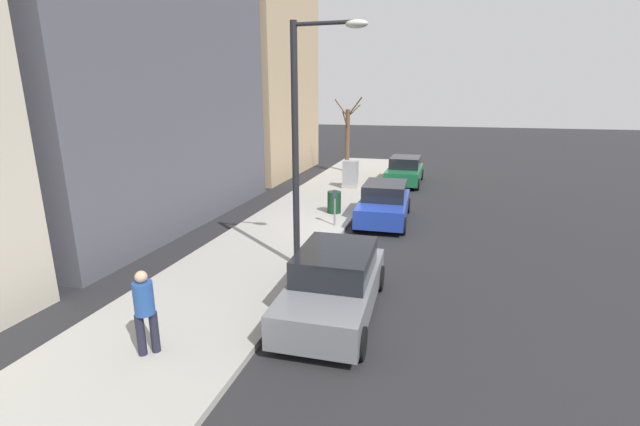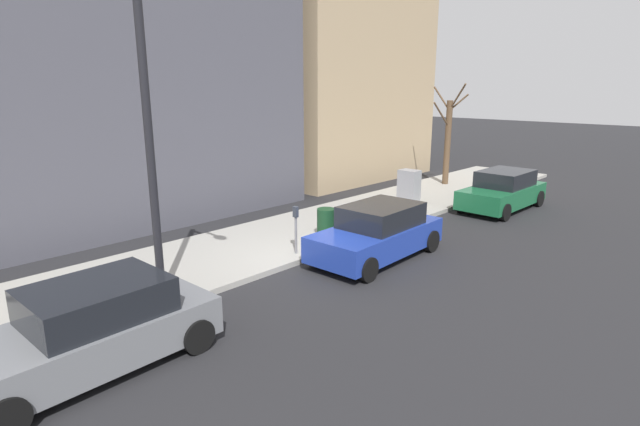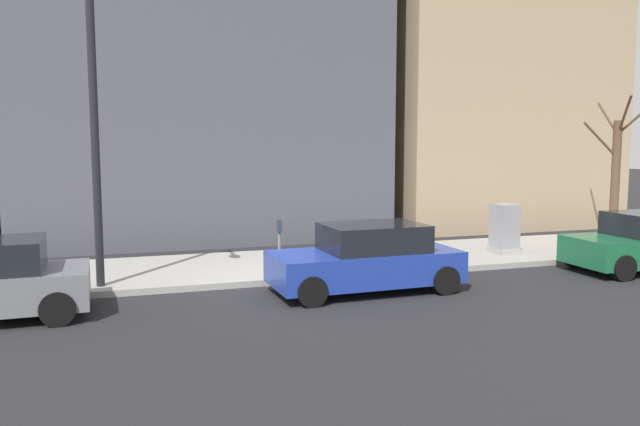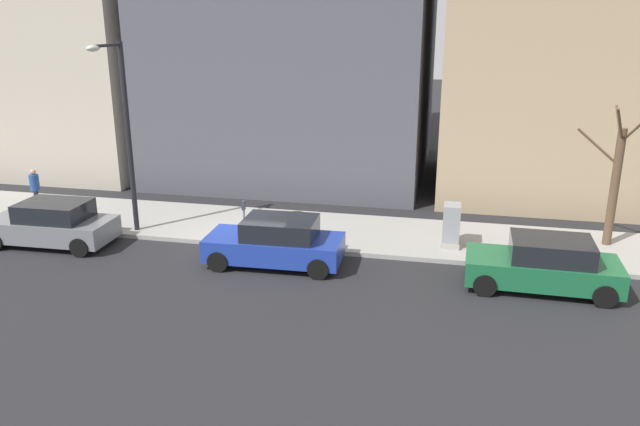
{
  "view_description": "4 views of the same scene",
  "coord_description": "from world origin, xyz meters",
  "views": [
    {
      "loc": [
        -3.21,
        14.98,
        4.82
      ],
      "look_at": [
        0.8,
        0.83,
        0.81
      ],
      "focal_mm": 24.0,
      "sensor_mm": 36.0,
      "label": 1
    },
    {
      "loc": [
        -9.16,
        9.24,
        4.73
      ],
      "look_at": [
        0.79,
        -1.3,
        1.01
      ],
      "focal_mm": 28.0,
      "sensor_mm": 36.0,
      "label": 2
    },
    {
      "loc": [
        -13.89,
        3.7,
        3.31
      ],
      "look_at": [
        -0.23,
        -0.76,
        1.7
      ],
      "focal_mm": 35.0,
      "sensor_mm": 36.0,
      "label": 3
    },
    {
      "loc": [
        -18.57,
        -6.82,
        7.45
      ],
      "look_at": [
        1.43,
        -2.38,
        0.94
      ],
      "focal_mm": 35.0,
      "sensor_mm": 36.0,
      "label": 4
    }
  ],
  "objects": [
    {
      "name": "utility_box",
      "position": [
        1.3,
        -6.84,
        0.85
      ],
      "size": [
        0.83,
        0.61,
        1.43
      ],
      "color": "#A8A399",
      "rests_on": "sidewalk"
    },
    {
      "name": "parking_meter",
      "position": [
        0.45,
        0.04,
        0.98
      ],
      "size": [
        0.14,
        0.1,
        1.35
      ],
      "color": "slate",
      "rests_on": "sidewalk"
    },
    {
      "name": "streetlamp",
      "position": [
        0.28,
        4.12,
        4.02
      ],
      "size": [
        1.97,
        0.32,
        6.5
      ],
      "color": "black",
      "rests_on": "sidewalk"
    },
    {
      "name": "parked_car_blue",
      "position": [
        -1.18,
        -1.56,
        0.74
      ],
      "size": [
        2.03,
        4.25,
        1.52
      ],
      "rotation": [
        0.0,
        0.0,
        0.03
      ],
      "color": "#1E389E",
      "rests_on": "ground"
    },
    {
      "name": "ground_plane",
      "position": [
        0.0,
        0.0,
        0.0
      ],
      "size": [
        120.0,
        120.0,
        0.0
      ],
      "primitive_type": "plane",
      "color": "#232326"
    },
    {
      "name": "trash_bin",
      "position": [
        0.9,
        -1.69,
        0.6
      ],
      "size": [
        0.56,
        0.56,
        0.9
      ],
      "primitive_type": "cylinder",
      "color": "#14381E",
      "rests_on": "sidewalk"
    },
    {
      "name": "sidewalk",
      "position": [
        2.0,
        0.0,
        0.07
      ],
      "size": [
        4.0,
        36.0,
        0.15
      ],
      "primitive_type": "cube",
      "color": "#9E9B93",
      "rests_on": "ground"
    },
    {
      "name": "bare_tree",
      "position": [
        2.59,
        -11.92,
        2.29
      ],
      "size": [
        1.83,
        1.71,
        4.67
      ],
      "color": "brown",
      "rests_on": "sidewalk"
    }
  ]
}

